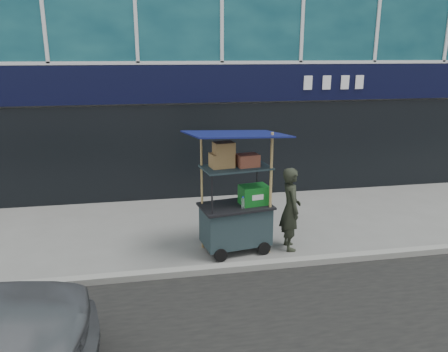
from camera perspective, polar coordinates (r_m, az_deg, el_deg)
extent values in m
plane|color=slate|center=(8.01, 4.75, -11.25)|extent=(80.00, 80.00, 0.00)
cube|color=gray|center=(7.81, 5.15, -11.51)|extent=(80.00, 0.18, 0.12)
cube|color=black|center=(10.92, -0.25, 11.97)|extent=(15.68, 0.06, 0.90)
cube|color=black|center=(11.21, -0.28, 3.28)|extent=(15.68, 0.04, 2.40)
cube|color=#1B2D2F|center=(8.27, 1.52, -6.40)|extent=(1.32, 0.90, 0.71)
cylinder|color=black|center=(7.97, -0.43, -10.35)|extent=(0.25, 0.09, 0.24)
cylinder|color=black|center=(8.26, 5.26, -9.42)|extent=(0.25, 0.09, 0.24)
cube|color=black|center=(8.13, 1.54, -3.94)|extent=(1.42, 0.99, 0.04)
cylinder|color=black|center=(7.56, -1.57, -2.59)|extent=(0.04, 0.04, 0.76)
cylinder|color=black|center=(7.97, 6.12, -1.72)|extent=(0.04, 0.04, 0.76)
cylinder|color=black|center=(8.12, -2.92, -1.30)|extent=(0.04, 0.04, 0.76)
cylinder|color=black|center=(8.50, 4.34, -0.55)|extent=(0.04, 0.04, 0.76)
cube|color=#1B2D2F|center=(7.91, 1.58, 1.13)|extent=(1.32, 0.90, 0.03)
cylinder|color=#9F8A48|center=(8.00, 6.09, -2.41)|extent=(0.06, 0.06, 2.29)
cylinder|color=#9F8A48|center=(8.17, -2.90, -2.33)|extent=(0.05, 0.05, 2.19)
cube|color=#0C1545|center=(7.78, 1.61, 5.49)|extent=(1.91, 1.48, 0.20)
cube|color=#0F5F1D|center=(8.15, 3.92, -2.46)|extent=(0.56, 0.43, 0.36)
cylinder|color=silver|center=(7.93, 2.49, -3.53)|extent=(0.08, 0.08, 0.20)
cylinder|color=#1932C0|center=(7.90, 2.50, -2.76)|extent=(0.04, 0.04, 0.02)
cube|color=olive|center=(7.84, -0.29, 2.07)|extent=(0.45, 0.37, 0.25)
cube|color=#8D613D|center=(7.91, 3.09, 2.06)|extent=(0.43, 0.34, 0.22)
cube|color=olive|center=(7.78, -0.03, 3.70)|extent=(0.39, 0.32, 0.20)
imported|color=#25291E|center=(8.33, 8.68, -4.26)|extent=(0.42, 0.61, 1.60)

